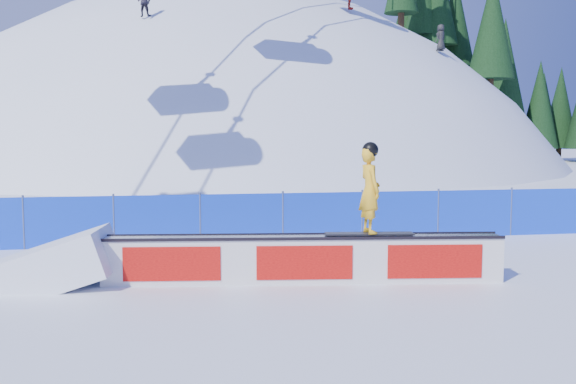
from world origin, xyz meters
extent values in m
plane|color=white|center=(0.00, 0.00, 0.00)|extent=(160.00, 160.00, 0.00)
sphere|color=white|center=(0.00, 42.00, -18.00)|extent=(64.00, 64.00, 64.00)
cylinder|color=#352315|center=(12.57, 37.41, 11.67)|extent=(0.50, 0.50, 1.40)
cylinder|color=#352315|center=(17.00, 41.43, 9.70)|extent=(0.50, 0.50, 1.40)
cone|color=black|center=(17.00, 41.43, 13.53)|extent=(2.84, 2.84, 6.44)
cylinder|color=#352315|center=(15.92, 37.42, 9.98)|extent=(0.50, 0.50, 1.40)
cylinder|color=#352315|center=(19.27, 45.82, 7.86)|extent=(0.50, 0.50, 1.40)
cone|color=black|center=(19.27, 45.82, 11.63)|extent=(2.78, 2.78, 6.33)
cylinder|color=#352315|center=(21.71, 37.57, 5.69)|extent=(0.50, 0.50, 1.40)
cone|color=black|center=(21.71, 37.57, 10.96)|extent=(4.11, 4.11, 9.34)
cylinder|color=#352315|center=(22.44, 37.95, 5.05)|extent=(0.50, 0.50, 1.40)
cone|color=black|center=(22.44, 37.95, 10.29)|extent=(4.08, 4.08, 9.28)
cylinder|color=#352315|center=(25.36, 43.23, 2.08)|extent=(0.50, 0.50, 1.40)
cone|color=black|center=(25.36, 43.23, 7.58)|extent=(4.31, 4.31, 9.80)
cylinder|color=#352315|center=(26.84, 37.16, 0.60)|extent=(0.50, 0.50, 1.40)
cone|color=black|center=(26.84, 37.16, 4.96)|extent=(3.31, 3.31, 7.52)
cylinder|color=#352315|center=(28.90, 45.67, 0.60)|extent=(0.50, 0.50, 1.40)
cone|color=black|center=(28.90, 45.67, 4.62)|extent=(3.01, 3.01, 6.84)
cylinder|color=#352315|center=(28.55, 44.53, 0.60)|extent=(0.50, 0.50, 1.40)
cone|color=black|center=(28.55, 44.53, 4.31)|extent=(2.74, 2.74, 6.22)
cube|color=blue|center=(0.00, 4.50, 0.60)|extent=(22.00, 0.03, 1.20)
cylinder|color=#3D486E|center=(-7.00, 4.50, 0.65)|extent=(0.05, 0.05, 1.30)
cylinder|color=#3D486E|center=(-5.00, 4.50, 0.65)|extent=(0.05, 0.05, 1.30)
cylinder|color=#3D486E|center=(-3.00, 4.50, 0.65)|extent=(0.05, 0.05, 1.30)
cylinder|color=#3D486E|center=(-1.00, 4.50, 0.65)|extent=(0.05, 0.05, 1.30)
cylinder|color=#3D486E|center=(1.00, 4.50, 0.65)|extent=(0.05, 0.05, 1.30)
cylinder|color=#3D486E|center=(3.00, 4.50, 0.65)|extent=(0.05, 0.05, 1.30)
cylinder|color=#3D486E|center=(5.00, 4.50, 0.65)|extent=(0.05, 0.05, 1.30)
cube|color=silver|center=(-1.30, 0.28, 0.40)|extent=(7.12, 1.30, 0.80)
cube|color=#91949F|center=(-1.30, 0.28, 0.82)|extent=(7.05, 1.32, 0.04)
cube|color=black|center=(-1.33, 0.05, 0.83)|extent=(7.07, 0.89, 0.05)
cube|color=black|center=(-1.27, 0.52, 0.83)|extent=(7.07, 0.89, 0.05)
cube|color=red|center=(-1.33, 0.05, 0.40)|extent=(6.71, 0.84, 0.60)
cube|color=red|center=(-1.27, 0.51, 0.40)|extent=(6.71, 0.84, 0.60)
cube|color=black|center=(-0.13, 0.14, 0.87)|extent=(1.61, 0.48, 0.03)
imported|color=yellow|center=(-0.13, 0.14, 1.65)|extent=(0.43, 0.60, 1.53)
sphere|color=black|center=(-0.13, 0.14, 2.37)|extent=(0.29, 0.29, 0.29)
imported|color=black|center=(-5.23, 25.45, 9.71)|extent=(0.97, 0.86, 1.65)
imported|color=black|center=(12.84, 28.01, 8.58)|extent=(0.96, 0.87, 1.65)
camera|label=1|loc=(-3.46, -10.80, 2.69)|focal=40.00mm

